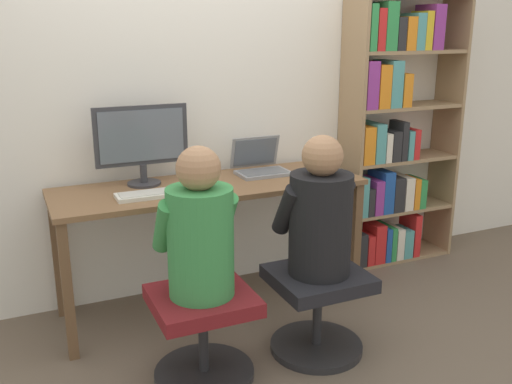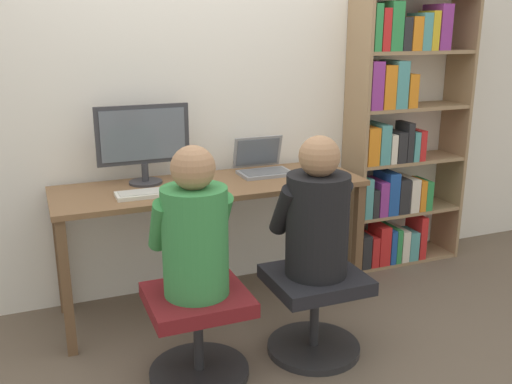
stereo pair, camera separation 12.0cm
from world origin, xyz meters
The scene contains 12 objects.
ground_plane centered at (0.00, 0.00, 0.00)m, with size 14.00×14.00×0.00m, color brown.
wall_back centered at (0.00, 0.65, 1.30)m, with size 10.00×0.05×2.60m.
desk centered at (0.00, 0.29, 0.68)m, with size 1.78×0.58×0.77m.
desktop_monitor centered at (-0.35, 0.43, 1.02)m, with size 0.53×0.19×0.45m.
laptop centered at (0.37, 0.40, 0.82)m, with size 0.32×0.26×0.22m.
keyboard centered at (-0.34, 0.18, 0.78)m, with size 0.42×0.14×0.03m.
computer_mouse_by_keyboard centered at (-0.08, 0.17, 0.79)m, with size 0.06×0.11×0.04m.
office_chair_left centered at (-0.29, -0.39, 0.26)m, with size 0.49×0.49×0.44m.
office_chair_right centered at (0.33, -0.40, 0.26)m, with size 0.49×0.49×0.44m.
person_at_monitor centered at (-0.29, -0.38, 0.75)m, with size 0.37×0.34×0.70m.
person_at_laptop centered at (0.33, -0.39, 0.75)m, with size 0.38×0.34×0.70m.
bookshelf centered at (1.39, 0.45, 0.89)m, with size 0.85×0.29×1.86m.
Camera 1 is at (-1.05, -2.70, 1.64)m, focal length 40.00 mm.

